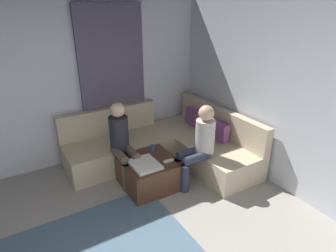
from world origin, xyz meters
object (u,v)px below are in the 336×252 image
at_px(coffee_mug, 153,148).
at_px(person_on_couch_back, 199,143).
at_px(sectional_couch, 167,145).
at_px(person_on_couch_side, 122,140).
at_px(ottoman, 149,173).
at_px(game_remote, 169,161).

height_order(coffee_mug, person_on_couch_back, person_on_couch_back).
bearing_deg(sectional_couch, coffee_mug, -55.43).
xyz_separation_m(sectional_couch, person_on_couch_side, (0.15, -0.85, 0.38)).
distance_m(ottoman, game_remote, 0.36).
xyz_separation_m(person_on_couch_back, person_on_couch_side, (-0.67, -0.91, 0.00)).
relative_size(sectional_couch, ottoman, 3.36).
height_order(coffee_mug, game_remote, coffee_mug).
bearing_deg(ottoman, sectional_couch, 130.29).
bearing_deg(person_on_couch_back, sectional_couch, 3.87).
bearing_deg(person_on_couch_side, ottoman, 124.11).
distance_m(sectional_couch, coffee_mug, 0.55).
height_order(sectional_couch, person_on_couch_back, person_on_couch_back).
relative_size(game_remote, person_on_couch_back, 0.12).
distance_m(coffee_mug, game_remote, 0.40).
height_order(sectional_couch, coffee_mug, sectional_couch).
bearing_deg(person_on_couch_side, person_on_couch_back, 143.68).
relative_size(coffee_mug, person_on_couch_back, 0.08).
bearing_deg(game_remote, person_on_couch_side, -139.39).
relative_size(ottoman, game_remote, 5.07).
distance_m(sectional_couch, ottoman, 0.80).
xyz_separation_m(game_remote, person_on_couch_back, (0.12, 0.44, 0.23)).
bearing_deg(ottoman, game_remote, 50.71).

